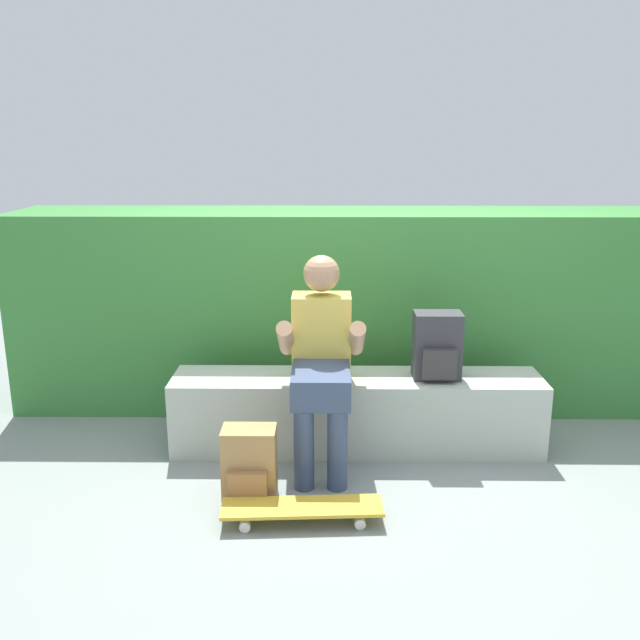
{
  "coord_description": "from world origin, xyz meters",
  "views": [
    {
      "loc": [
        -0.18,
        -3.63,
        1.85
      ],
      "look_at": [
        -0.22,
        0.28,
        0.81
      ],
      "focal_mm": 38.6,
      "sensor_mm": 36.0,
      "label": 1
    }
  ],
  "objects_px": {
    "skateboard_near_person": "(302,508)",
    "backpack_on_ground": "(249,466)",
    "person_skater": "(321,356)",
    "backpack_on_bench": "(437,347)",
    "bench_main": "(357,412)"
  },
  "relations": [
    {
      "from": "bench_main",
      "to": "backpack_on_ground",
      "type": "height_order",
      "value": "bench_main"
    },
    {
      "from": "person_skater",
      "to": "skateboard_near_person",
      "type": "distance_m",
      "value": 0.88
    },
    {
      "from": "bench_main",
      "to": "backpack_on_bench",
      "type": "height_order",
      "value": "backpack_on_bench"
    },
    {
      "from": "person_skater",
      "to": "backpack_on_ground",
      "type": "bearing_deg",
      "value": -129.87
    },
    {
      "from": "skateboard_near_person",
      "to": "backpack_on_bench",
      "type": "distance_m",
      "value": 1.29
    },
    {
      "from": "skateboard_near_person",
      "to": "backpack_on_ground",
      "type": "relative_size",
      "value": 2.02
    },
    {
      "from": "backpack_on_bench",
      "to": "backpack_on_ground",
      "type": "xyz_separation_m",
      "value": [
        -1.06,
        -0.64,
        -0.46
      ]
    },
    {
      "from": "person_skater",
      "to": "backpack_on_ground",
      "type": "xyz_separation_m",
      "value": [
        -0.37,
        -0.44,
        -0.46
      ]
    },
    {
      "from": "backpack_on_bench",
      "to": "bench_main",
      "type": "bearing_deg",
      "value": 178.86
    },
    {
      "from": "person_skater",
      "to": "skateboard_near_person",
      "type": "height_order",
      "value": "person_skater"
    },
    {
      "from": "backpack_on_bench",
      "to": "skateboard_near_person",
      "type": "bearing_deg",
      "value": -132.09
    },
    {
      "from": "person_skater",
      "to": "backpack_on_ground",
      "type": "height_order",
      "value": "person_skater"
    },
    {
      "from": "skateboard_near_person",
      "to": "backpack_on_ground",
      "type": "height_order",
      "value": "backpack_on_ground"
    },
    {
      "from": "person_skater",
      "to": "backpack_on_bench",
      "type": "height_order",
      "value": "person_skater"
    },
    {
      "from": "backpack_on_ground",
      "to": "person_skater",
      "type": "bearing_deg",
      "value": 50.13
    }
  ]
}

